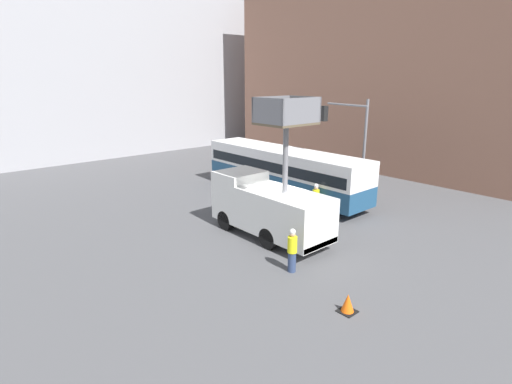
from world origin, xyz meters
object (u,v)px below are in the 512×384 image
(utility_truck, at_px, (268,204))
(traffic_cone_near_truck, at_px, (348,304))
(traffic_light_pole, at_px, (351,131))
(road_worker_near_truck, at_px, (292,250))
(city_bus, at_px, (283,169))
(road_worker_directing, at_px, (316,200))

(utility_truck, bearing_deg, traffic_cone_near_truck, -111.04)
(traffic_light_pole, distance_m, road_worker_near_truck, 12.26)
(utility_truck, relative_size, city_bus, 0.55)
(traffic_light_pole, bearing_deg, traffic_cone_near_truck, -143.82)
(traffic_light_pole, bearing_deg, road_worker_directing, -163.17)
(road_worker_directing, bearing_deg, traffic_light_pole, -19.95)
(utility_truck, xyz_separation_m, traffic_cone_near_truck, (-2.48, -6.43, -1.33))
(road_worker_near_truck, xyz_separation_m, road_worker_directing, (5.67, 3.62, 0.05))
(road_worker_directing, height_order, traffic_cone_near_truck, road_worker_directing)
(city_bus, relative_size, traffic_light_pole, 2.00)
(utility_truck, xyz_separation_m, city_bus, (5.46, 4.43, 0.16))
(road_worker_directing, distance_m, traffic_cone_near_truck, 9.32)
(traffic_light_pole, bearing_deg, city_bus, 143.02)
(city_bus, distance_m, traffic_light_pole, 4.87)
(traffic_light_pole, distance_m, traffic_cone_near_truck, 14.57)
(city_bus, distance_m, road_worker_near_truck, 10.61)
(road_worker_near_truck, relative_size, road_worker_directing, 0.96)
(road_worker_directing, bearing_deg, utility_truck, 148.44)
(traffic_cone_near_truck, bearing_deg, traffic_light_pole, 36.18)
(utility_truck, distance_m, city_bus, 7.04)
(utility_truck, bearing_deg, city_bus, 39.04)
(road_worker_directing, bearing_deg, traffic_cone_near_truck, -169.89)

